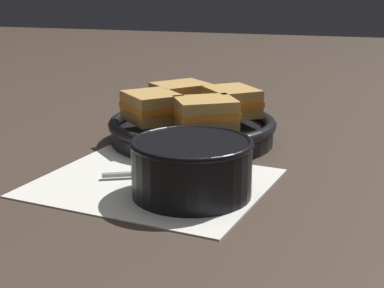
{
  "coord_description": "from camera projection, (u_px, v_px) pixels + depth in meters",
  "views": [
    {
      "loc": [
        0.25,
        -0.74,
        0.27
      ],
      "look_at": [
        0.02,
        0.03,
        0.04
      ],
      "focal_mm": 55.0,
      "sensor_mm": 36.0,
      "label": 1
    }
  ],
  "objects": [
    {
      "name": "ground_plane",
      "position": [
        172.0,
        176.0,
        0.82
      ],
      "size": [
        4.0,
        4.0,
        0.0
      ],
      "primitive_type": "plane",
      "color": "#47382D"
    },
    {
      "name": "spoon",
      "position": [
        174.0,
        172.0,
        0.82
      ],
      "size": [
        0.13,
        0.08,
        0.01
      ],
      "rotation": [
        0.0,
        0.0,
        0.45
      ],
      "color": "#9E9EA3",
      "rests_on": "napkin"
    },
    {
      "name": "sandwich_near_right",
      "position": [
        181.0,
        96.0,
        1.03
      ],
      "size": [
        0.12,
        0.12,
        0.05
      ],
      "rotation": [
        0.0,
        0.0,
        3.98
      ],
      "color": "tan",
      "rests_on": "skillet"
    },
    {
      "name": "sandwich_near_left",
      "position": [
        231.0,
        102.0,
        0.99
      ],
      "size": [
        0.12,
        0.12,
        0.05
      ],
      "rotation": [
        0.0,
        0.0,
        2.27
      ],
      "color": "tan",
      "rests_on": "skillet"
    },
    {
      "name": "skillet",
      "position": [
        192.0,
        130.0,
        0.98
      ],
      "size": [
        0.28,
        0.28,
        0.04
      ],
      "color": "black",
      "rests_on": "ground_plane"
    },
    {
      "name": "sandwich_far_left",
      "position": [
        152.0,
        107.0,
        0.95
      ],
      "size": [
        0.12,
        0.12,
        0.05
      ],
      "rotation": [
        0.0,
        0.0,
        5.51
      ],
      "color": "tan",
      "rests_on": "skillet"
    },
    {
      "name": "napkin",
      "position": [
        153.0,
        182.0,
        0.79
      ],
      "size": [
        0.33,
        0.29,
        0.0
      ],
      "color": "white",
      "rests_on": "ground_plane"
    },
    {
      "name": "sandwich_far_right",
      "position": [
        205.0,
        113.0,
        0.91
      ],
      "size": [
        0.12,
        0.11,
        0.05
      ],
      "rotation": [
        0.0,
        0.0,
        6.82
      ],
      "color": "tan",
      "rests_on": "skillet"
    },
    {
      "name": "soup_bowl",
      "position": [
        192.0,
        165.0,
        0.74
      ],
      "size": [
        0.15,
        0.15,
        0.07
      ],
      "color": "black",
      "rests_on": "ground_plane"
    }
  ]
}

